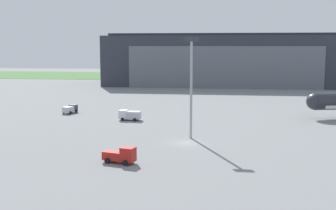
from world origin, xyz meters
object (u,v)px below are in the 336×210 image
ops_van (130,115)px  pushback_tractor (121,155)px  maintenance_hangar (224,60)px  stair_truck (70,109)px  apron_light_mast (191,79)px

ops_van → pushback_tractor: pushback_tractor is taller
ops_van → pushback_tractor: (6.27, -33.86, -0.04)m
maintenance_hangar → ops_van: size_ratio=20.24×
maintenance_hangar → stair_truck: (-36.66, -80.57, -9.08)m
pushback_tractor → ops_van: bearing=100.5°
apron_light_mast → pushback_tractor: bearing=-115.6°
pushback_tractor → apron_light_mast: 21.48m
maintenance_hangar → apron_light_mast: size_ratio=5.42×
maintenance_hangar → pushback_tractor: (-14.00, -122.25, -8.97)m
ops_van → apron_light_mast: apron_light_mast is taller
ops_van → pushback_tractor: 34.44m
maintenance_hangar → ops_van: 91.13m
pushback_tractor → stair_truck: bearing=118.5°
stair_truck → apron_light_mast: 40.48m
ops_van → stair_truck: ops_van is taller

